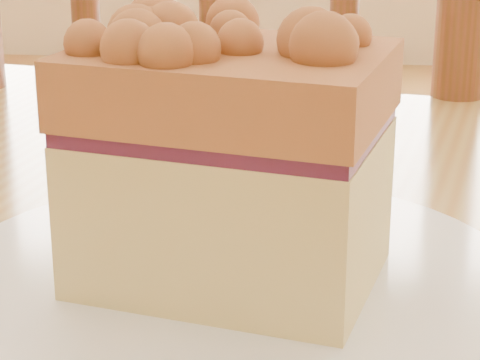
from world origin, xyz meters
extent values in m
cube|color=#A1803E|center=(-0.02, 0.07, 0.73)|extent=(1.24, 0.94, 0.04)
cube|color=brown|center=(-0.13, 0.64, 0.50)|extent=(0.48, 0.48, 0.04)
cylinder|color=brown|center=(0.06, 0.44, 0.75)|extent=(0.04, 0.04, 0.51)
cylinder|color=brown|center=(-0.03, 0.44, 0.74)|extent=(0.02, 0.02, 0.44)
cylinder|color=brown|center=(-0.13, 0.43, 0.74)|extent=(0.02, 0.02, 0.44)
cylinder|color=brown|center=(-0.23, 0.43, 0.74)|extent=(0.02, 0.02, 0.44)
cylinder|color=white|center=(-0.06, 0.06, 0.76)|extent=(0.24, 0.24, 0.02)
cylinder|color=white|center=(-0.06, 0.06, 0.75)|extent=(0.16, 0.16, 0.01)
cube|color=#D1BF76|center=(-0.06, 0.06, 0.80)|extent=(0.13, 0.10, 0.06)
cube|color=#46142C|center=(-0.06, 0.06, 0.83)|extent=(0.12, 0.10, 0.01)
cube|color=#98592F|center=(-0.06, 0.06, 0.85)|extent=(0.13, 0.11, 0.03)
sphere|color=#98592F|center=(-0.06, 0.07, 0.86)|extent=(0.02, 0.02, 0.02)
sphere|color=#98592F|center=(-0.10, 0.05, 0.87)|extent=(0.03, 0.03, 0.03)
sphere|color=#98592F|center=(-0.07, 0.07, 0.86)|extent=(0.02, 0.02, 0.02)
sphere|color=#98592F|center=(-0.05, 0.09, 0.86)|extent=(0.02, 0.02, 0.02)
sphere|color=#98592F|center=(-0.02, 0.05, 0.86)|extent=(0.01, 0.01, 0.01)
sphere|color=#98592F|center=(-0.11, 0.04, 0.86)|extent=(0.02, 0.02, 0.02)
sphere|color=#98592F|center=(-0.10, 0.05, 0.86)|extent=(0.01, 0.01, 0.01)
sphere|color=#98592F|center=(-0.05, 0.09, 0.86)|extent=(0.02, 0.02, 0.02)
sphere|color=#98592F|center=(-0.05, 0.03, 0.86)|extent=(0.02, 0.02, 0.02)
sphere|color=#98592F|center=(-0.04, 0.03, 0.86)|extent=(0.02, 0.02, 0.02)
sphere|color=#98592F|center=(-0.08, 0.06, 0.86)|extent=(0.01, 0.01, 0.01)
sphere|color=#98592F|center=(-0.10, 0.08, 0.86)|extent=(0.02, 0.02, 0.02)
sphere|color=#98592F|center=(-0.06, 0.09, 0.86)|extent=(0.02, 0.02, 0.02)
sphere|color=#98592F|center=(-0.05, 0.03, 0.86)|extent=(0.02, 0.02, 0.02)
sphere|color=#98592F|center=(-0.03, 0.06, 0.86)|extent=(0.01, 0.01, 0.01)
sphere|color=#98592F|center=(-0.03, 0.08, 0.86)|extent=(0.02, 0.02, 0.02)
sphere|color=#98592F|center=(-0.05, 0.02, 0.86)|extent=(0.02, 0.02, 0.02)
sphere|color=#98592F|center=(-0.04, 0.08, 0.86)|extent=(0.01, 0.01, 0.01)
sphere|color=#98592F|center=(-0.07, 0.09, 0.86)|extent=(0.01, 0.01, 0.01)
sphere|color=#98592F|center=(-0.06, 0.03, 0.87)|extent=(0.02, 0.02, 0.02)
sphere|color=#98592F|center=(-0.04, 0.05, 0.86)|extent=(0.02, 0.02, 0.02)
sphere|color=#98592F|center=(-0.10, 0.05, 0.86)|extent=(0.02, 0.02, 0.02)
sphere|color=#98592F|center=(-0.12, 0.08, 0.85)|extent=(0.02, 0.02, 0.02)
sphere|color=#98592F|center=(-0.12, 0.06, 0.85)|extent=(0.01, 0.01, 0.01)
sphere|color=#98592F|center=(-0.12, 0.06, 0.82)|extent=(0.01, 0.01, 0.01)
sphere|color=#98592F|center=(-0.12, 0.08, 0.84)|extent=(0.01, 0.01, 0.01)
sphere|color=#98592F|center=(-0.12, 0.07, 0.83)|extent=(0.01, 0.01, 0.01)
sphere|color=#98592F|center=(-0.13, 0.05, 0.82)|extent=(0.02, 0.02, 0.02)
camera|label=1|loc=(-0.02, -0.27, 0.93)|focal=70.00mm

